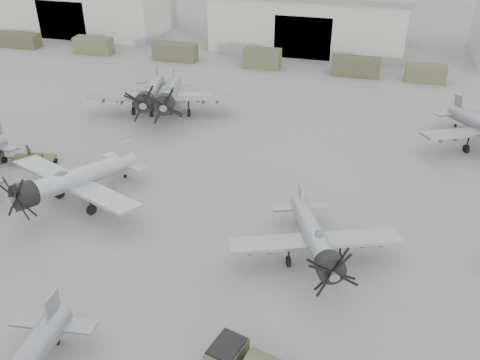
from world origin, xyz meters
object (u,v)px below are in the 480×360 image
object	(u,v)px
aircraft_extra_828	(150,94)
ground_crew	(29,153)
aircraft_far_0	(169,95)
aircraft_mid_2	(316,240)
tug_trailer	(8,157)
aircraft_mid_1	(70,181)

from	to	relation	value
aircraft_extra_828	ground_crew	distance (m)	14.91
aircraft_far_0	ground_crew	distance (m)	16.05
aircraft_mid_2	tug_trailer	world-z (taller)	aircraft_mid_2
aircraft_mid_1	aircraft_mid_2	world-z (taller)	aircraft_mid_1
tug_trailer	ground_crew	world-z (taller)	ground_crew
aircraft_far_0	ground_crew	xyz separation A→B (m)	(-9.20, -13.06, -1.61)
tug_trailer	aircraft_far_0	bearing A→B (deg)	37.56
aircraft_mid_1	aircraft_far_0	bearing A→B (deg)	108.00
aircraft_mid_1	ground_crew	world-z (taller)	aircraft_mid_1
tug_trailer	aircraft_extra_828	bearing A→B (deg)	43.55
aircraft_extra_828	tug_trailer	distance (m)	16.45
aircraft_mid_2	ground_crew	distance (m)	29.40
ground_crew	tug_trailer	bearing A→B (deg)	102.48
aircraft_far_0	tug_trailer	world-z (taller)	aircraft_far_0
aircraft_mid_1	aircraft_extra_828	size ratio (longest dim) A/B	0.96
ground_crew	aircraft_extra_828	bearing A→B (deg)	-33.77
aircraft_mid_1	tug_trailer	xyz separation A→B (m)	(-9.79, 5.24, -1.94)
ground_crew	aircraft_mid_2	bearing A→B (deg)	-112.09
aircraft_far_0	tug_trailer	distance (m)	17.73
aircraft_mid_1	aircraft_extra_828	world-z (taller)	aircraft_extra_828
aircraft_mid_1	tug_trailer	distance (m)	11.27
aircraft_mid_1	tug_trailer	size ratio (longest dim) A/B	1.91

